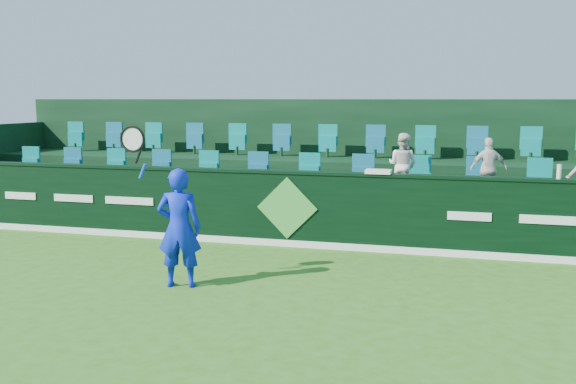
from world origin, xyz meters
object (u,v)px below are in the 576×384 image
(spectator_left, at_px, (402,165))
(towel, at_px, (378,172))
(tennis_player, at_px, (178,227))
(spectator_middle, at_px, (489,169))
(drinks_bottle, at_px, (559,172))

(spectator_left, distance_m, towel, 1.16)
(towel, bearing_deg, tennis_player, -130.18)
(tennis_player, distance_m, spectator_left, 4.83)
(spectator_left, height_order, spectator_middle, spectator_left)
(spectator_middle, distance_m, drinks_bottle, 1.52)
(tennis_player, bearing_deg, spectator_middle, 43.09)
(tennis_player, distance_m, towel, 3.76)
(towel, bearing_deg, spectator_left, 74.74)
(towel, bearing_deg, drinks_bottle, 0.00)
(spectator_left, distance_m, spectator_middle, 1.53)
(spectator_left, height_order, towel, spectator_left)
(spectator_left, xyz_separation_m, drinks_bottle, (2.56, -1.12, 0.07))
(drinks_bottle, bearing_deg, towel, 180.00)
(tennis_player, relative_size, spectator_left, 1.95)
(towel, relative_size, drinks_bottle, 1.85)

